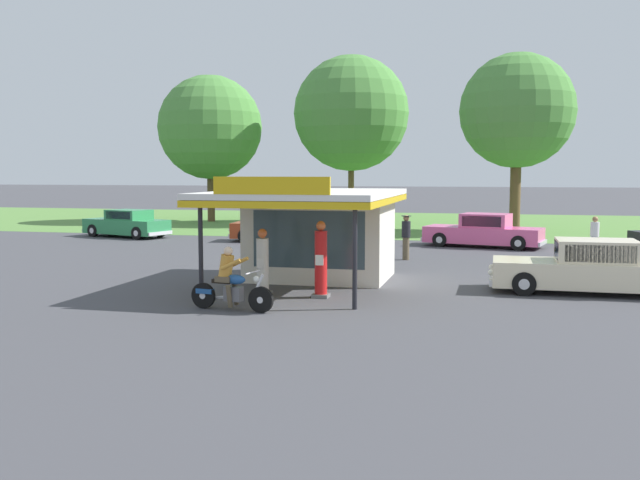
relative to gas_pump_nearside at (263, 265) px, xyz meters
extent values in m
plane|color=#424247|center=(2.02, -1.19, -0.84)|extent=(300.00, 300.00, 0.00)
cube|color=#56843D|center=(2.02, 28.81, -0.84)|extent=(120.00, 24.00, 0.01)
cube|color=silver|center=(0.83, 3.45, 0.50)|extent=(4.28, 3.26, 2.69)
cube|color=#384C56|center=(0.83, 1.84, 0.56)|extent=(3.43, 0.05, 1.72)
cube|color=silver|center=(0.83, 1.75, 1.93)|extent=(4.98, 7.16, 0.16)
cube|color=gold|center=(0.83, 1.75, 1.75)|extent=(4.98, 7.16, 0.18)
cube|color=gold|center=(0.83, -1.81, 2.23)|extent=(3.00, 0.08, 0.44)
cylinder|color=black|center=(2.87, -1.44, 0.50)|extent=(0.12, 0.12, 2.69)
cylinder|color=black|center=(-1.21, -1.44, 0.50)|extent=(0.12, 0.12, 2.69)
cube|color=slate|center=(0.00, 0.00, -0.79)|extent=(0.44, 0.44, 0.10)
cylinder|color=silver|center=(0.00, 0.00, 0.00)|extent=(0.34, 0.34, 1.48)
cube|color=white|center=(0.00, -0.18, 0.07)|extent=(0.22, 0.02, 0.28)
sphere|color=orange|center=(0.00, 0.00, 0.88)|extent=(0.26, 0.26, 0.26)
cube|color=slate|center=(1.66, 0.00, -0.79)|extent=(0.44, 0.44, 0.10)
cylinder|color=red|center=(1.66, 0.00, 0.12)|extent=(0.34, 0.34, 1.72)
cube|color=white|center=(1.66, -0.18, 0.20)|extent=(0.22, 0.02, 0.28)
sphere|color=orange|center=(1.66, 0.00, 1.12)|extent=(0.26, 0.26, 0.26)
cylinder|color=black|center=(0.75, -2.41, -0.52)|extent=(0.65, 0.19, 0.64)
cylinder|color=silver|center=(0.75, -2.41, -0.52)|extent=(0.18, 0.14, 0.16)
cylinder|color=black|center=(-0.84, -2.19, -0.52)|extent=(0.65, 0.19, 0.64)
cylinder|color=silver|center=(-0.84, -2.19, -0.52)|extent=(0.18, 0.14, 0.16)
ellipsoid|color=#1E4C8C|center=(0.06, -2.31, -0.06)|extent=(0.59, 0.32, 0.24)
cube|color=#59595E|center=(0.01, -2.31, -0.42)|extent=(0.47, 0.30, 0.36)
cube|color=black|center=(-0.29, -2.26, -0.12)|extent=(0.51, 0.33, 0.10)
cylinder|color=silver|center=(0.65, -2.40, -0.24)|extent=(0.38, 0.12, 0.71)
cylinder|color=silver|center=(0.53, -2.38, 0.14)|extent=(0.13, 0.70, 0.04)
sphere|color=silver|center=(0.63, -2.40, -0.02)|extent=(0.16, 0.16, 0.16)
cube|color=#1E4C8C|center=(-0.79, -2.19, -0.40)|extent=(0.46, 0.24, 0.12)
cylinder|color=silver|center=(-0.37, -2.11, -0.56)|extent=(0.71, 0.18, 0.18)
cube|color=brown|center=(-0.22, -2.27, -0.06)|extent=(0.44, 0.39, 0.14)
cylinder|color=brown|center=(0.00, -2.14, -0.46)|extent=(0.15, 0.25, 0.56)
cylinder|color=brown|center=(-0.05, -2.46, -0.46)|extent=(0.15, 0.25, 0.56)
cylinder|color=gold|center=(-0.18, -2.28, 0.26)|extent=(0.45, 0.37, 0.60)
sphere|color=beige|center=(-0.12, -2.29, 0.63)|extent=(0.22, 0.22, 0.22)
cylinder|color=gold|center=(0.08, -2.11, 0.34)|extent=(0.54, 0.16, 0.31)
cylinder|color=gold|center=(0.03, -2.51, 0.34)|extent=(0.54, 0.16, 0.31)
cube|color=beige|center=(8.83, 2.47, -0.30)|extent=(5.29, 1.88, 0.72)
cube|color=beige|center=(8.99, 2.47, 0.37)|extent=(2.15, 1.64, 0.62)
cube|color=#283847|center=(7.94, 2.48, 0.37)|extent=(0.05, 1.45, 0.49)
cube|color=#283847|center=(8.99, 1.67, 0.37)|extent=(1.83, 0.04, 0.47)
cube|color=#283847|center=(9.00, 3.27, 0.37)|extent=(1.83, 0.04, 0.47)
cube|color=silver|center=(6.16, 2.48, -0.54)|extent=(0.13, 1.76, 0.18)
sphere|color=white|center=(6.15, 1.89, -0.27)|extent=(0.18, 0.18, 0.18)
sphere|color=white|center=(6.15, 3.08, -0.27)|extent=(0.18, 0.18, 0.18)
cylinder|color=black|center=(7.03, 1.61, -0.51)|extent=(0.66, 0.20, 0.66)
cylinder|color=silver|center=(7.03, 1.61, -0.51)|extent=(0.30, 0.22, 0.30)
cylinder|color=black|center=(7.04, 3.35, -0.51)|extent=(0.66, 0.20, 0.66)
cylinder|color=silver|center=(7.04, 3.35, -0.51)|extent=(0.30, 0.22, 0.30)
cube|color=#2D844C|center=(-12.53, 15.17, -0.28)|extent=(4.99, 3.05, 0.75)
cube|color=#2D844C|center=(-12.32, 15.11, 0.35)|extent=(2.41, 2.08, 0.51)
cube|color=#283847|center=(-13.28, 15.41, 0.35)|extent=(0.44, 1.32, 0.41)
cube|color=#283847|center=(-12.55, 14.39, 0.35)|extent=(1.67, 0.54, 0.39)
cube|color=#283847|center=(-12.10, 15.84, 0.35)|extent=(1.67, 0.54, 0.39)
cube|color=silver|center=(-14.80, 15.87, -0.54)|extent=(0.60, 1.63, 0.18)
cube|color=silver|center=(-10.26, 14.48, -0.54)|extent=(0.60, 1.63, 0.18)
sphere|color=white|center=(-14.97, 15.33, -0.25)|extent=(0.18, 0.18, 0.18)
sphere|color=white|center=(-14.64, 16.41, -0.25)|extent=(0.18, 0.18, 0.18)
cylinder|color=black|center=(-14.29, 14.86, -0.51)|extent=(0.69, 0.38, 0.66)
cylinder|color=silver|center=(-14.29, 14.86, -0.51)|extent=(0.35, 0.30, 0.30)
cylinder|color=black|center=(-13.81, 16.42, -0.51)|extent=(0.69, 0.38, 0.66)
cylinder|color=silver|center=(-13.81, 16.42, -0.51)|extent=(0.35, 0.30, 0.30)
cylinder|color=black|center=(-11.24, 13.93, -0.51)|extent=(0.69, 0.38, 0.66)
cylinder|color=silver|center=(-11.24, 13.93, -0.51)|extent=(0.35, 0.30, 0.30)
cylinder|color=black|center=(-10.77, 15.49, -0.51)|extent=(0.69, 0.38, 0.66)
cylinder|color=silver|center=(-10.77, 15.49, -0.51)|extent=(0.35, 0.30, 0.30)
cube|color=silver|center=(11.78, 12.01, -0.54)|extent=(0.61, 1.67, 0.18)
sphere|color=white|center=(11.61, 12.56, -0.21)|extent=(0.18, 0.18, 0.18)
cube|color=#993819|center=(-4.01, 14.80, -0.29)|extent=(4.76, 2.23, 0.74)
cube|color=#993819|center=(-3.72, 14.83, 0.38)|extent=(2.14, 1.76, 0.59)
cube|color=#283847|center=(-4.69, 14.73, 0.38)|extent=(0.18, 1.39, 0.47)
cube|color=#283847|center=(-3.64, 14.06, 0.38)|extent=(1.69, 0.20, 0.45)
cube|color=#283847|center=(-3.79, 15.60, 0.38)|extent=(1.69, 0.20, 0.45)
cube|color=silver|center=(-6.33, 14.57, -0.54)|extent=(0.29, 1.71, 0.18)
cube|color=silver|center=(-1.68, 15.03, -0.54)|extent=(0.29, 1.71, 0.18)
sphere|color=white|center=(-6.29, 14.00, -0.25)|extent=(0.18, 0.18, 0.18)
sphere|color=white|center=(-6.40, 15.14, -0.25)|extent=(0.18, 0.18, 0.18)
cylinder|color=black|center=(-5.49, 13.81, -0.51)|extent=(0.68, 0.26, 0.66)
cylinder|color=silver|center=(-5.49, 13.81, -0.51)|extent=(0.32, 0.25, 0.30)
cylinder|color=black|center=(-5.65, 15.47, -0.51)|extent=(0.68, 0.26, 0.66)
cylinder|color=silver|center=(-5.65, 15.47, -0.51)|extent=(0.32, 0.25, 0.30)
cylinder|color=black|center=(-2.37, 14.12, -0.51)|extent=(0.68, 0.26, 0.66)
cylinder|color=silver|center=(-2.37, 14.12, -0.51)|extent=(0.32, 0.25, 0.30)
cylinder|color=black|center=(-2.53, 15.78, -0.51)|extent=(0.68, 0.26, 0.66)
cylinder|color=silver|center=(-2.53, 15.78, -0.51)|extent=(0.32, 0.25, 0.30)
cube|color=#E55993|center=(5.73, 14.52, -0.29)|extent=(5.46, 3.00, 0.73)
cube|color=#E55993|center=(5.83, 14.50, 0.38)|extent=(2.39, 2.08, 0.61)
cube|color=#283847|center=(4.85, 14.73, 0.38)|extent=(0.37, 1.43, 0.49)
cube|color=#283847|center=(5.65, 13.71, 0.38)|extent=(1.72, 0.43, 0.47)
cube|color=#283847|center=(6.02, 15.29, 0.38)|extent=(1.72, 0.43, 0.47)
cube|color=silver|center=(3.18, 15.11, -0.54)|extent=(0.52, 1.76, 0.18)
cube|color=silver|center=(8.28, 13.93, -0.54)|extent=(0.52, 1.76, 0.18)
sphere|color=white|center=(3.04, 14.53, -0.26)|extent=(0.18, 0.18, 0.18)
sphere|color=white|center=(3.31, 15.70, -0.26)|extent=(0.18, 0.18, 0.18)
cylinder|color=black|center=(3.82, 14.06, -0.51)|extent=(0.69, 0.34, 0.66)
cylinder|color=silver|center=(3.82, 14.06, -0.51)|extent=(0.34, 0.28, 0.30)
cylinder|color=black|center=(4.22, 15.77, -0.51)|extent=(0.69, 0.34, 0.66)
cylinder|color=silver|center=(4.22, 15.77, -0.51)|extent=(0.34, 0.28, 0.30)
cylinder|color=black|center=(7.24, 13.27, -0.51)|extent=(0.69, 0.34, 0.66)
cylinder|color=silver|center=(7.24, 13.27, -0.51)|extent=(0.34, 0.28, 0.30)
cylinder|color=black|center=(7.64, 14.98, -0.51)|extent=(0.69, 0.34, 0.66)
cylinder|color=silver|center=(7.64, 14.98, -0.51)|extent=(0.34, 0.28, 0.30)
cylinder|color=brown|center=(2.89, 8.90, -0.40)|extent=(0.26, 0.26, 0.88)
cylinder|color=black|center=(2.89, 8.90, 0.35)|extent=(0.34, 0.34, 0.62)
sphere|color=#9E704C|center=(2.89, 8.90, 0.78)|extent=(0.24, 0.24, 0.24)
cylinder|color=black|center=(2.89, 8.90, 0.87)|extent=(0.38, 0.38, 0.02)
cylinder|color=#2D3351|center=(10.12, 11.59, -0.43)|extent=(0.26, 0.26, 0.83)
cylinder|color=white|center=(10.12, 11.59, 0.28)|extent=(0.34, 0.34, 0.58)
sphere|color=#9E704C|center=(10.12, 11.59, 0.68)|extent=(0.22, 0.22, 0.22)
cylinder|color=brown|center=(-12.75, 27.30, 1.05)|extent=(0.51, 0.51, 3.78)
sphere|color=#4C893D|center=(-12.75, 27.30, 5.59)|extent=(7.07, 7.07, 7.07)
sphere|color=#4C893D|center=(-12.25, 27.54, 4.88)|extent=(3.97, 3.97, 3.97)
cylinder|color=brown|center=(7.32, 22.95, 1.36)|extent=(0.59, 0.59, 4.41)
sphere|color=#4C893D|center=(7.32, 22.95, 5.96)|extent=(6.38, 6.38, 6.38)
sphere|color=#4C893D|center=(7.16, 22.81, 5.32)|extent=(4.49, 4.49, 4.49)
cylinder|color=brown|center=(-3.07, 27.94, 1.36)|extent=(0.39, 0.39, 4.39)
sphere|color=#4C893D|center=(-3.07, 27.94, 6.39)|extent=(7.57, 7.57, 7.57)
camera|label=1|loc=(6.18, -18.60, 2.56)|focal=40.06mm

